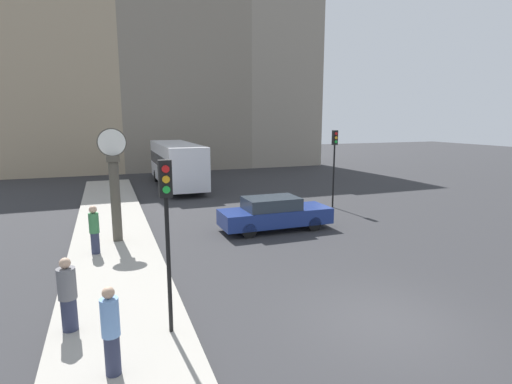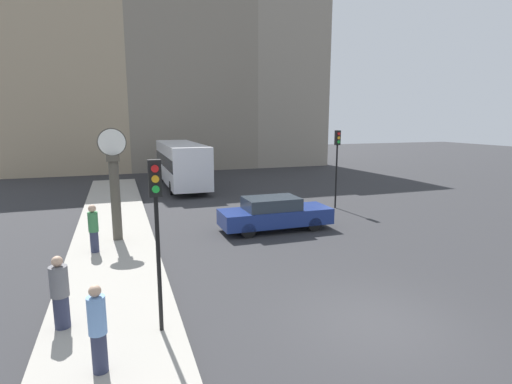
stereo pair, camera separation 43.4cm
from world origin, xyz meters
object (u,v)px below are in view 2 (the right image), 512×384
(sedan_car, at_px, (274,214))
(street_clock, at_px, (115,187))
(pedestrian_blue_stripe, at_px, (98,329))
(pedestrian_green_hoodie, at_px, (93,228))
(pedestrian_grey_jacket, at_px, (60,293))
(bus_distant, at_px, (181,162))
(traffic_light_near, at_px, (156,211))
(traffic_light_far, at_px, (337,153))

(sedan_car, bearing_deg, street_clock, 177.42)
(pedestrian_blue_stripe, relative_size, pedestrian_green_hoodie, 1.00)
(street_clock, relative_size, pedestrian_blue_stripe, 2.52)
(pedestrian_grey_jacket, bearing_deg, bus_distant, 73.58)
(traffic_light_near, relative_size, pedestrian_grey_jacket, 2.26)
(bus_distant, height_order, pedestrian_grey_jacket, bus_distant)
(traffic_light_far, xyz_separation_m, pedestrian_green_hoodie, (-11.81, -3.98, -1.93))
(bus_distant, bearing_deg, pedestrian_grey_jacket, -106.42)
(pedestrian_green_hoodie, bearing_deg, pedestrian_grey_jacket, -94.80)
(street_clock, height_order, pedestrian_green_hoodie, street_clock)
(traffic_light_near, height_order, traffic_light_far, traffic_light_far)
(sedan_car, distance_m, pedestrian_green_hoodie, 7.19)
(bus_distant, relative_size, traffic_light_near, 2.58)
(bus_distant, height_order, pedestrian_green_hoodie, bus_distant)
(pedestrian_green_hoodie, bearing_deg, sedan_car, 8.24)
(street_clock, bearing_deg, traffic_light_near, -83.44)
(sedan_car, relative_size, traffic_light_near, 1.27)
(sedan_car, height_order, pedestrian_blue_stripe, pedestrian_blue_stripe)
(bus_distant, xyz_separation_m, traffic_light_near, (-3.51, -19.71, 1.09))
(bus_distant, height_order, traffic_light_far, traffic_light_far)
(traffic_light_far, distance_m, pedestrian_blue_stripe, 16.09)
(street_clock, distance_m, pedestrian_green_hoodie, 1.93)
(street_clock, xyz_separation_m, pedestrian_blue_stripe, (-0.36, -8.52, -1.20))
(traffic_light_near, relative_size, traffic_light_far, 0.91)
(pedestrian_blue_stripe, bearing_deg, street_clock, 87.59)
(street_clock, bearing_deg, traffic_light_far, 13.58)
(traffic_light_near, xyz_separation_m, pedestrian_grey_jacket, (-2.05, 0.84, -1.86))
(pedestrian_grey_jacket, bearing_deg, street_clock, 79.60)
(traffic_light_near, height_order, pedestrian_grey_jacket, traffic_light_near)
(bus_distant, height_order, traffic_light_near, traffic_light_near)
(traffic_light_near, relative_size, pedestrian_blue_stripe, 2.23)
(sedan_car, xyz_separation_m, traffic_light_near, (-5.50, -7.11, 2.10))
(traffic_light_near, xyz_separation_m, street_clock, (-0.85, 7.40, -0.64))
(traffic_light_near, bearing_deg, sedan_car, 52.29)
(traffic_light_near, bearing_deg, pedestrian_blue_stripe, -137.17)
(sedan_car, relative_size, bus_distant, 0.49)
(bus_distant, distance_m, traffic_light_far, 11.80)
(traffic_light_near, relative_size, street_clock, 0.88)
(street_clock, bearing_deg, pedestrian_grey_jacket, -100.40)
(sedan_car, height_order, street_clock, street_clock)
(traffic_light_near, distance_m, street_clock, 7.47)
(bus_distant, bearing_deg, street_clock, -109.50)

